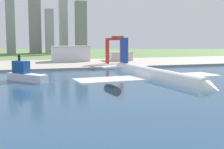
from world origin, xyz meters
TOP-DOWN VIEW (x-y plane):
  - ground_plane at (0.00, 300.00)m, footprint 2400.00×2400.00m
  - water_bay at (0.00, 240.00)m, footprint 840.00×360.00m
  - industrial_pier at (0.00, 490.00)m, footprint 840.00×140.00m
  - airplane_landing at (-17.00, 131.12)m, footprint 40.21×45.80m
  - ferry_boat at (-41.39, 339.26)m, footprint 33.18×37.46m
  - port_crane_red at (79.95, 463.57)m, footprint 22.91×43.83m
  - warehouse_main at (30.36, 523.62)m, footprint 53.31×34.53m
  - warehouse_annex at (103.07, 514.97)m, footprint 32.78×32.69m
  - distant_skyline at (-34.04, 819.78)m, footprint 324.28×62.19m

SIDE VIEW (x-z plane):
  - ground_plane at x=0.00m, z-range 0.00..0.00m
  - water_bay at x=0.00m, z-range 0.00..0.15m
  - industrial_pier at x=0.00m, z-range 0.00..2.50m
  - ferry_boat at x=-41.39m, z-range -4.92..17.73m
  - warehouse_annex at x=103.07m, z-range 2.52..15.22m
  - warehouse_main at x=30.36m, z-range 2.52..24.56m
  - airplane_landing at x=-17.00m, z-range 21.18..35.05m
  - port_crane_red at x=79.95m, z-range 10.61..47.21m
  - distant_skyline at x=-34.04m, z-range -15.24..143.22m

